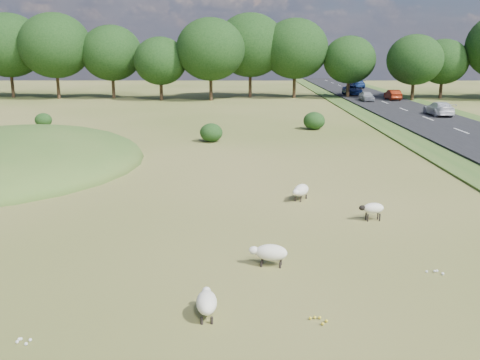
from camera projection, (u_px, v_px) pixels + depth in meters
name	position (u px, v px, depth m)	size (l,w,h in m)	color
ground	(214.00, 142.00, 39.82)	(160.00, 160.00, 0.00)	#445A1C
mound	(8.00, 164.00, 32.10)	(16.00, 20.00, 4.00)	#33561E
road	(435.00, 122.00, 49.43)	(8.00, 150.00, 0.25)	black
treeline	(219.00, 50.00, 72.68)	(96.28, 14.66, 11.70)	black
shrubs	(217.00, 124.00, 44.13)	(25.55, 9.52, 1.52)	black
sheep_0	(270.00, 253.00, 16.95)	(1.28, 0.70, 0.72)	beige
sheep_1	(206.00, 302.00, 13.66)	(0.60, 1.23, 0.70)	beige
sheep_2	(373.00, 208.00, 21.43)	(1.05, 0.55, 0.74)	beige
sheep_3	(301.00, 190.00, 24.35)	(1.03, 1.30, 0.74)	beige
car_0	(352.00, 90.00, 77.47)	(2.26, 4.91, 1.36)	navy
car_2	(393.00, 95.00, 70.09)	(1.40, 4.01, 1.32)	maroon
car_3	(439.00, 108.00, 53.62)	(1.92, 4.73, 1.37)	white
car_4	(357.00, 83.00, 91.79)	(2.06, 5.06, 1.47)	navy
car_5	(367.00, 96.00, 68.51)	(1.47, 3.65, 1.25)	#ABAEB3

